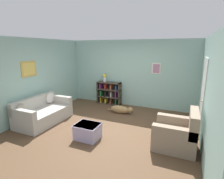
% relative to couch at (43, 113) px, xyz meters
% --- Properties ---
extents(ground_plane, '(14.00, 14.00, 0.00)m').
position_rel_couch_xyz_m(ground_plane, '(2.00, 0.48, -0.30)').
color(ground_plane, brown).
extents(wall_back, '(5.60, 0.13, 2.60)m').
position_rel_couch_xyz_m(wall_back, '(2.00, 2.73, 1.00)').
color(wall_back, '#93BCB2').
rests_on(wall_back, ground_plane).
extents(wall_left, '(0.13, 5.00, 2.60)m').
position_rel_couch_xyz_m(wall_left, '(-0.55, 0.47, 1.01)').
color(wall_left, '#93BCB2').
rests_on(wall_left, ground_plane).
extents(wall_right, '(0.16, 5.00, 2.60)m').
position_rel_couch_xyz_m(wall_right, '(4.55, 0.49, 1.00)').
color(wall_right, '#93BCB2').
rests_on(wall_right, ground_plane).
extents(couch, '(0.92, 1.70, 0.79)m').
position_rel_couch_xyz_m(couch, '(0.00, 0.00, 0.00)').
color(couch, '#ADA89E').
rests_on(couch, ground_plane).
extents(bookshelf, '(1.00, 0.32, 0.93)m').
position_rel_couch_xyz_m(bookshelf, '(1.15, 2.52, 0.16)').
color(bookshelf, '#42382D').
rests_on(bookshelf, ground_plane).
extents(recliner_chair, '(0.93, 0.89, 0.93)m').
position_rel_couch_xyz_m(recliner_chair, '(3.98, 0.14, 0.04)').
color(recliner_chair, gray).
rests_on(recliner_chair, ground_plane).
extents(coffee_table, '(0.62, 0.52, 0.39)m').
position_rel_couch_xyz_m(coffee_table, '(1.85, -0.35, -0.09)').
color(coffee_table, '#ADA3CC').
rests_on(coffee_table, ground_plane).
extents(dog, '(0.98, 0.25, 0.28)m').
position_rel_couch_xyz_m(dog, '(2.00, 1.66, -0.15)').
color(dog, '#9E7A4C').
rests_on(dog, ground_plane).
extents(vase, '(0.15, 0.15, 0.34)m').
position_rel_couch_xyz_m(vase, '(0.96, 2.49, 0.82)').
color(vase, silver).
rests_on(vase, bookshelf).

